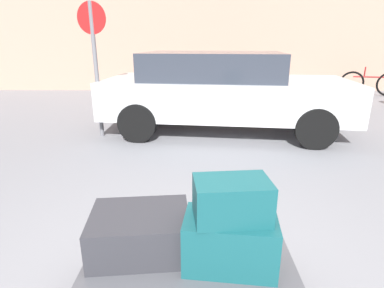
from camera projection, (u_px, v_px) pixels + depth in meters
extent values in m
cube|color=#4C4C51|center=(189.00, 268.00, 1.91)|extent=(1.27, 0.81, 0.10)
cylinder|color=black|center=(251.00, 261.00, 2.22)|extent=(0.24, 0.06, 0.24)
cylinder|color=black|center=(130.00, 260.00, 2.23)|extent=(0.24, 0.06, 0.24)
cube|color=#144C51|center=(230.00, 242.00, 1.82)|extent=(0.56, 0.37, 0.31)
cube|color=#2D2D33|center=(140.00, 232.00, 1.96)|extent=(0.65, 0.52, 0.26)
cube|color=#144C51|center=(232.00, 200.00, 1.73)|extent=(0.44, 0.31, 0.23)
cube|color=silver|center=(226.00, 97.00, 5.69)|extent=(4.47, 2.26, 0.64)
cube|color=#2D333D|center=(213.00, 66.00, 5.55)|extent=(2.57, 1.84, 0.46)
cylinder|color=black|center=(295.00, 107.00, 6.42)|extent=(0.66, 0.29, 0.64)
cylinder|color=black|center=(316.00, 128.00, 4.82)|extent=(0.66, 0.29, 0.64)
cylinder|color=black|center=(160.00, 103.00, 6.76)|extent=(0.66, 0.29, 0.64)
cylinder|color=black|center=(138.00, 123.00, 5.16)|extent=(0.66, 0.29, 0.64)
torus|color=black|center=(352.00, 83.00, 9.67)|extent=(0.71, 0.23, 0.72)
cylinder|color=maroon|center=(371.00, 77.00, 9.48)|extent=(0.98, 0.29, 0.04)
cylinder|color=maroon|center=(365.00, 72.00, 9.48)|extent=(0.05, 0.05, 0.30)
cylinder|color=#383838|center=(292.00, 95.00, 7.80)|extent=(0.26, 0.26, 0.64)
cylinder|color=#383838|center=(341.00, 95.00, 7.78)|extent=(0.26, 0.26, 0.64)
cylinder|color=slate|center=(97.00, 73.00, 5.22)|extent=(0.07, 0.07, 2.21)
cylinder|color=red|center=(91.00, 18.00, 4.95)|extent=(0.49, 0.13, 0.50)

